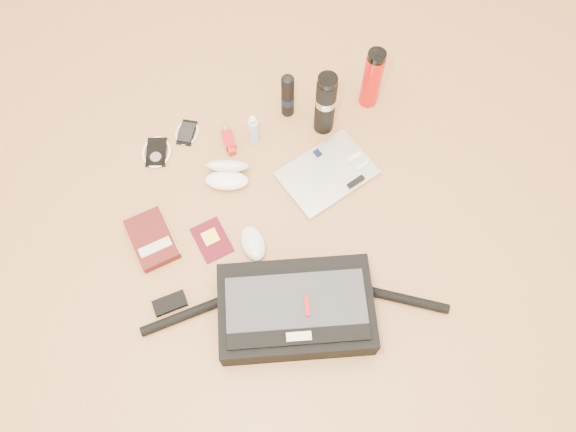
{
  "coord_description": "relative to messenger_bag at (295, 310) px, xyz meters",
  "views": [
    {
      "loc": [
        -0.11,
        -0.66,
        1.66
      ],
      "look_at": [
        0.04,
        0.05,
        0.06
      ],
      "focal_mm": 35.0,
      "sensor_mm": 36.0,
      "label": 1
    }
  ],
  "objects": [
    {
      "name": "ground",
      "position": [
        -0.0,
        0.24,
        -0.06
      ],
      "size": [
        4.0,
        4.0,
        0.0
      ],
      "primitive_type": "plane",
      "color": "#A77445",
      "rests_on": "ground"
    },
    {
      "name": "messenger_bag",
      "position": [
        0.0,
        0.0,
        0.0
      ],
      "size": [
        0.92,
        0.33,
        0.13
      ],
      "rotation": [
        0.0,
        0.0,
        -0.13
      ],
      "color": "black",
      "rests_on": "ground"
    },
    {
      "name": "laptop",
      "position": [
        0.21,
        0.45,
        -0.05
      ],
      "size": [
        0.36,
        0.31,
        0.03
      ],
      "rotation": [
        0.0,
        0.0,
        0.41
      ],
      "color": "#BDBDC0",
      "rests_on": "ground"
    },
    {
      "name": "book",
      "position": [
        -0.39,
        0.33,
        -0.04
      ],
      "size": [
        0.16,
        0.21,
        0.03
      ],
      "rotation": [
        0.0,
        0.0,
        0.26
      ],
      "color": "#451111",
      "rests_on": "ground"
    },
    {
      "name": "passport",
      "position": [
        -0.21,
        0.29,
        -0.05
      ],
      "size": [
        0.13,
        0.16,
        0.01
      ],
      "rotation": [
        0.0,
        0.0,
        0.28
      ],
      "color": "#470813",
      "rests_on": "ground"
    },
    {
      "name": "mouse",
      "position": [
        -0.08,
        0.25,
        -0.04
      ],
      "size": [
        0.09,
        0.13,
        0.04
      ],
      "rotation": [
        0.0,
        0.0,
        0.14
      ],
      "color": "silver",
      "rests_on": "ground"
    },
    {
      "name": "sunglasses_case",
      "position": [
        -0.12,
        0.51,
        -0.03
      ],
      "size": [
        0.17,
        0.15,
        0.08
      ],
      "rotation": [
        0.0,
        0.0,
        -0.24
      ],
      "color": "white",
      "rests_on": "ground"
    },
    {
      "name": "ipod",
      "position": [
        -0.34,
        0.65,
        -0.05
      ],
      "size": [
        0.11,
        0.12,
        0.01
      ],
      "rotation": [
        0.0,
        0.0,
        -0.19
      ],
      "color": "black",
      "rests_on": "ground"
    },
    {
      "name": "phone",
      "position": [
        -0.23,
        0.71,
        -0.05
      ],
      "size": [
        0.1,
        0.11,
        0.01
      ],
      "rotation": [
        0.0,
        0.0,
        -0.38
      ],
      "color": "black",
      "rests_on": "ground"
    },
    {
      "name": "inhaler",
      "position": [
        -0.09,
        0.64,
        -0.04
      ],
      "size": [
        0.04,
        0.12,
        0.03
      ],
      "rotation": [
        0.0,
        0.0,
        0.07
      ],
      "color": "#AB141C",
      "rests_on": "ground"
    },
    {
      "name": "spray_bottle",
      "position": [
        -0.01,
        0.64,
        -0.0
      ],
      "size": [
        0.04,
        0.04,
        0.13
      ],
      "rotation": [
        0.0,
        0.0,
        -0.09
      ],
      "color": "#ABD1E7",
      "rests_on": "ground"
    },
    {
      "name": "aerosol_can",
      "position": [
        0.13,
        0.72,
        0.04
      ],
      "size": [
        0.05,
        0.05,
        0.19
      ],
      "rotation": [
        0.0,
        0.0,
        0.05
      ],
      "color": "black",
      "rests_on": "ground"
    },
    {
      "name": "thermos_black",
      "position": [
        0.24,
        0.64,
        0.08
      ],
      "size": [
        0.08,
        0.08,
        0.26
      ],
      "rotation": [
        0.0,
        0.0,
        0.22
      ],
      "color": "black",
      "rests_on": "ground"
    },
    {
      "name": "thermos_red",
      "position": [
        0.42,
        0.71,
        0.07
      ],
      "size": [
        0.08,
        0.08,
        0.25
      ],
      "rotation": [
        0.0,
        0.0,
        0.25
      ],
      "color": "red",
      "rests_on": "ground"
    }
  ]
}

